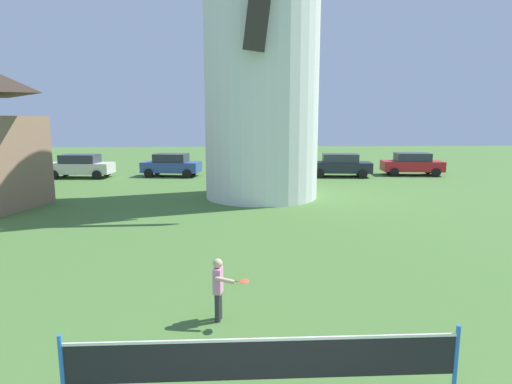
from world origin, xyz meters
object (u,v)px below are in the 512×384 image
tennis_net (264,360)px  parked_car_silver (258,164)px  windmill (262,40)px  player_far (219,286)px  parked_car_black (340,165)px  parked_car_blue (171,165)px  parked_car_cream (80,166)px  parked_car_red (412,164)px

tennis_net → parked_car_silver: 24.62m
windmill → tennis_net: bearing=-93.5°
player_far → parked_car_silver: size_ratio=0.29×
player_far → parked_car_black: 22.30m
parked_car_silver → parked_car_black: bearing=-10.7°
parked_car_blue → parked_car_cream: bearing=-176.0°
parked_car_silver → parked_car_black: same height
parked_car_blue → player_far: bearing=-79.4°
parked_car_blue → parked_car_red: bearing=-0.7°
parked_car_cream → parked_car_red: 22.85m
player_far → parked_car_blue: parked_car_blue is taller
parked_car_cream → parked_car_silver: bearing=3.5°
parked_car_cream → tennis_net: bearing=-65.8°
parked_car_black → parked_car_silver: bearing=169.3°
parked_car_red → tennis_net: bearing=-116.7°
parked_car_cream → windmill: bearing=-33.9°
tennis_net → parked_car_silver: (1.26, 24.59, 0.12)m
windmill → parked_car_black: size_ratio=3.44×
windmill → parked_car_red: bearing=35.9°
parked_car_silver → parked_car_black: size_ratio=0.99×
parked_car_red → parked_car_cream: bearing=-179.5°
player_far → parked_car_blue: 22.09m
parked_car_blue → parked_car_silver: (5.99, 0.32, 0.00)m
windmill → parked_car_blue: (-5.69, 8.29, -6.79)m
player_far → parked_car_silver: 22.13m
tennis_net → parked_car_black: bearing=73.8°
player_far → parked_car_cream: parked_car_cream is taller
windmill → parked_car_silver: 10.97m
parked_car_silver → tennis_net: bearing=-92.9°
parked_car_blue → tennis_net: bearing=-79.0°
windmill → parked_car_cream: size_ratio=3.48×
parked_car_red → player_far: bearing=-120.7°
parked_car_cream → parked_car_black: same height
parked_car_blue → parked_car_black: size_ratio=0.95×
windmill → tennis_net: 17.43m
player_far → parked_car_red: (12.79, 21.50, 0.11)m
parked_car_black → player_far: bearing=-109.7°
parked_car_silver → parked_car_red: size_ratio=1.01×
tennis_net → parked_car_silver: size_ratio=1.23×
parked_car_blue → parked_car_black: 11.61m
parked_car_blue → parked_car_red: same height
parked_car_black → parked_car_cream: bearing=179.0°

